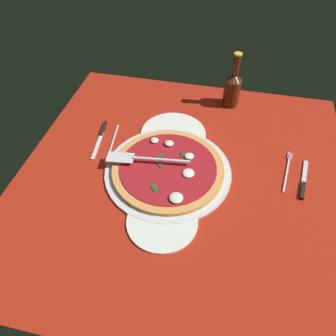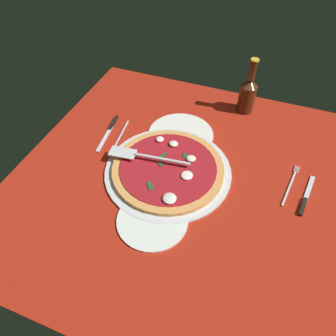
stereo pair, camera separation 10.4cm
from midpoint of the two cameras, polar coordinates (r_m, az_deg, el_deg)
name	(u,v)px [view 2 (the right image)]	position (r cm, az deg, el deg)	size (l,w,h in cm)	color
ground_plane	(182,179)	(105.16, 5.41, -2.13)	(110.08, 110.08, 0.80)	#A52111
checker_pattern	(182,178)	(104.82, 5.42, -1.97)	(110.08, 110.08, 0.10)	silver
pizza_pan	(168,171)	(105.64, 2.83, -0.73)	(42.76, 42.76, 1.14)	silver
dinner_plate_left	(152,220)	(93.77, 0.36, -9.68)	(21.31, 21.31, 1.00)	silver
dinner_plate_right	(181,135)	(119.27, 4.85, 5.99)	(24.69, 24.69, 1.00)	white
pizza	(168,168)	(104.55, 2.89, -0.21)	(37.68, 37.68, 3.04)	#E1964C
pizza_server	(146,156)	(104.77, -1.18, 1.99)	(6.04, 28.25, 1.00)	silver
place_setting_near	(298,193)	(110.33, 25.19, -4.26)	(22.62, 15.61, 1.40)	white
place_setting_far	(114,135)	(120.01, -7.39, 5.95)	(21.50, 13.37, 1.40)	white
beer_bottle	(248,94)	(131.34, 16.62, 12.77)	(6.65, 6.65, 23.01)	#482310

